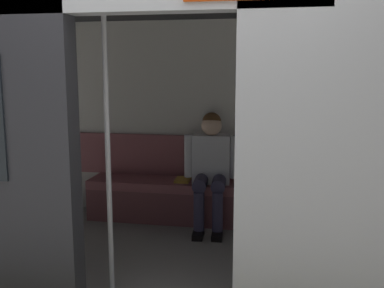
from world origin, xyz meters
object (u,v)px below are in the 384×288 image
(book, at_px, (183,180))
(train_car, at_px, (180,87))
(bench_seat, at_px, (205,192))
(person_seated, at_px, (211,163))
(handbag, at_px, (258,175))
(grab_pole_door, at_px, (108,151))

(book, bearing_deg, train_car, 98.98)
(bench_seat, bearing_deg, person_seated, 141.07)
(handbag, xyz_separation_m, grab_pole_door, (0.96, 1.68, 0.52))
(train_car, bearing_deg, book, -79.20)
(book, bearing_deg, grab_pole_door, 81.79)
(book, bearing_deg, bench_seat, 171.44)
(bench_seat, bearing_deg, train_car, 85.85)
(bench_seat, relative_size, book, 11.32)
(train_car, height_order, book, train_car)
(handbag, height_order, book, handbag)
(handbag, bearing_deg, bench_seat, 8.40)
(person_seated, distance_m, book, 0.38)
(train_car, distance_m, grab_pole_door, 0.89)
(train_car, xyz_separation_m, grab_pole_door, (0.36, 0.70, -0.41))
(train_car, distance_m, book, 1.38)
(grab_pole_door, bearing_deg, book, -96.38)
(grab_pole_door, bearing_deg, person_seated, -107.57)
(bench_seat, relative_size, handbag, 9.58)
(person_seated, distance_m, grab_pole_door, 1.67)
(book, bearing_deg, person_seated, 163.32)
(train_car, height_order, bench_seat, train_car)
(train_car, bearing_deg, bench_seat, -94.15)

